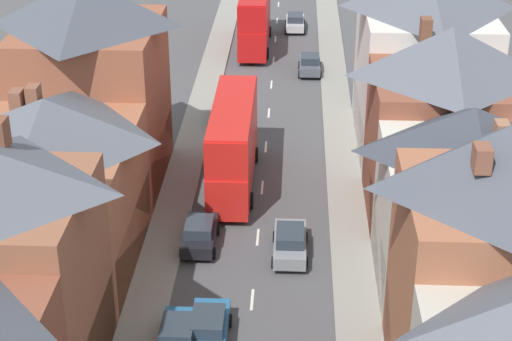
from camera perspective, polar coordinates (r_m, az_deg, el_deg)
name	(u,v)px	position (r m, az deg, el deg)	size (l,w,h in m)	color
pavement_left	(184,170)	(54.99, -4.81, 0.01)	(2.20, 104.00, 0.14)	gray
pavement_right	(343,174)	(54.65, 5.85, -0.21)	(2.20, 104.00, 0.14)	gray
centre_line_dashes	(262,187)	(52.83, 0.42, -1.13)	(0.14, 97.80, 0.01)	silver
terrace_row_right	(500,272)	(35.62, 15.93, -6.50)	(8.00, 60.95, 12.25)	brown
double_decker_bus_lead	(255,17)	(77.38, -0.09, 10.18)	(2.74, 10.80, 5.30)	red
double_decker_bus_mid_street	(233,143)	(52.01, -1.55, 1.84)	(2.74, 10.80, 5.30)	red
car_near_blue	(226,110)	(62.14, -2.05, 4.08)	(1.90, 4.34, 1.69)	black
car_near_silver	(310,64)	(71.61, 3.61, 7.10)	(1.90, 3.82, 1.63)	#4C515B
car_parked_left_a	(208,328)	(39.40, -3.19, -10.46)	(1.90, 4.06, 1.61)	#236093
car_parked_right_a	(178,336)	(39.06, -5.21, -10.93)	(1.90, 3.87, 1.58)	#236093
car_mid_black	(295,22)	(83.22, 2.63, 9.87)	(1.90, 4.32, 1.57)	#B7BABF
car_parked_left_b	(200,233)	(46.48, -3.77, -4.20)	(1.90, 3.98, 1.60)	black
car_far_grey	(290,242)	(45.62, 2.28, -4.79)	(1.90, 4.22, 1.61)	gray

